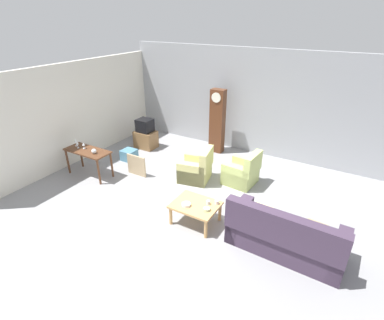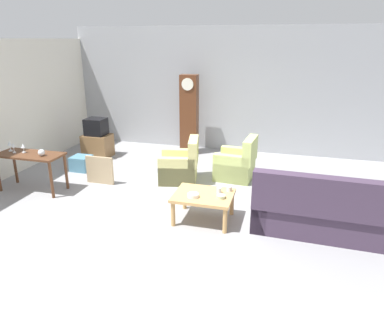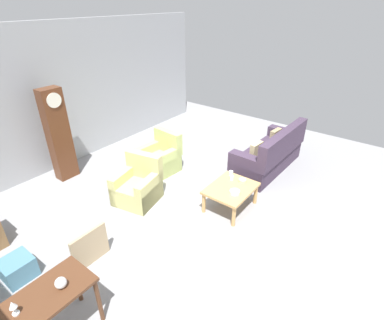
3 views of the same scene
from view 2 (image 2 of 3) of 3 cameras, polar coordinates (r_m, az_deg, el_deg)
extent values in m
plane|color=gray|center=(6.66, -0.60, -6.82)|extent=(10.40, 10.40, 0.00)
cube|color=#9EA0A5|center=(9.61, 5.43, 11.01)|extent=(8.40, 0.16, 3.20)
cube|color=silver|center=(8.64, -27.87, 7.02)|extent=(0.12, 6.40, 2.88)
cube|color=#423347|center=(6.00, 19.91, -8.73)|extent=(2.13, 0.91, 0.44)
cube|color=#423347|center=(5.45, 20.62, -5.55)|extent=(2.11, 0.27, 0.60)
cube|color=#423347|center=(5.95, 11.04, -6.83)|extent=(0.27, 0.85, 0.68)
cube|color=#9E8966|center=(5.93, 24.96, -5.43)|extent=(0.37, 0.16, 0.36)
cube|color=#C6B284|center=(5.86, 15.65, -4.60)|extent=(0.37, 0.15, 0.36)
cube|color=#CCC67A|center=(7.62, -2.19, -1.82)|extent=(0.90, 0.90, 0.40)
cube|color=#CCC67A|center=(7.45, 0.22, 1.44)|extent=(0.33, 0.78, 0.52)
cube|color=#CCC67A|center=(7.87, -1.98, -0.37)|extent=(0.78, 0.31, 0.60)
cube|color=#CCC67A|center=(7.31, -2.42, -1.90)|extent=(0.78, 0.31, 0.60)
cube|color=#C2D177|center=(7.81, 6.75, -1.44)|extent=(0.82, 0.82, 0.40)
cube|color=#C2D177|center=(7.60, 9.22, 1.54)|extent=(0.24, 0.77, 0.52)
cube|color=#C2D177|center=(8.05, 7.28, -0.08)|extent=(0.77, 0.22, 0.60)
cube|color=#C2D177|center=(7.50, 6.23, -1.47)|extent=(0.77, 0.22, 0.60)
cube|color=tan|center=(5.89, 1.83, -5.66)|extent=(0.96, 0.76, 0.05)
cylinder|color=tan|center=(5.82, -3.07, -8.55)|extent=(0.07, 0.07, 0.41)
cylinder|color=tan|center=(5.63, 5.26, -9.58)|extent=(0.07, 0.07, 0.41)
cylinder|color=tan|center=(6.37, -1.22, -5.99)|extent=(0.07, 0.07, 0.41)
cylinder|color=tan|center=(6.20, 6.36, -6.83)|extent=(0.07, 0.07, 0.41)
cube|color=#56331E|center=(7.65, -24.39, 0.77)|extent=(1.30, 0.56, 0.04)
cylinder|color=#56331E|center=(7.22, -21.43, -3.01)|extent=(0.06, 0.06, 0.72)
cylinder|color=#56331E|center=(8.31, -26.26, -0.90)|extent=(0.06, 0.06, 0.72)
cylinder|color=#56331E|center=(7.58, -19.36, -1.77)|extent=(0.06, 0.06, 0.72)
cube|color=#562D19|center=(9.30, -0.45, 7.18)|extent=(0.44, 0.28, 2.03)
cylinder|color=silver|center=(9.03, -0.73, 11.94)|extent=(0.30, 0.02, 0.30)
cube|color=brown|center=(9.48, -14.74, 2.23)|extent=(0.68, 0.52, 0.57)
cube|color=black|center=(9.36, -14.99, 5.13)|extent=(0.48, 0.44, 0.42)
cube|color=tan|center=(7.67, -14.44, -1.58)|extent=(0.60, 0.05, 0.58)
cube|color=teal|center=(8.61, -17.15, -0.49)|extent=(0.41, 0.40, 0.33)
sphere|color=silver|center=(7.39, -22.79, 1.10)|extent=(0.13, 0.13, 0.13)
cylinder|color=white|center=(6.00, 5.92, -4.56)|extent=(0.09, 0.09, 0.09)
cylinder|color=silver|center=(5.93, 4.32, -4.80)|extent=(0.08, 0.08, 0.09)
cylinder|color=white|center=(5.76, 0.16, -5.63)|extent=(0.18, 0.18, 0.06)
cylinder|color=#B2C69E|center=(5.75, 4.62, -5.81)|extent=(0.14, 0.14, 0.05)
cylinder|color=silver|center=(7.98, -26.85, 1.34)|extent=(0.07, 0.07, 0.02)
cylinder|color=silver|center=(7.96, -26.91, 1.75)|extent=(0.01, 0.01, 0.10)
cone|color=silver|center=(7.94, -27.01, 2.41)|extent=(0.08, 0.08, 0.10)
cylinder|color=silver|center=(7.82, -26.36, 1.10)|extent=(0.06, 0.06, 0.02)
cylinder|color=silver|center=(7.81, -26.42, 1.50)|extent=(0.01, 0.01, 0.09)
cone|color=silver|center=(7.78, -26.52, 2.16)|extent=(0.06, 0.06, 0.09)
cylinder|color=silver|center=(7.75, -25.12, 1.12)|extent=(0.07, 0.07, 0.02)
cylinder|color=silver|center=(7.74, -25.17, 1.48)|extent=(0.01, 0.01, 0.08)
cone|color=silver|center=(7.71, -25.25, 2.08)|extent=(0.08, 0.08, 0.08)
camera|label=1|loc=(1.91, 89.87, 40.89)|focal=27.51mm
camera|label=3|loc=(6.20, -48.53, 19.49)|focal=27.72mm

